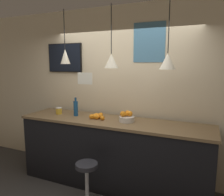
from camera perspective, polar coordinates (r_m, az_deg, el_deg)
The scene contains 13 objects.
back_wall at distance 3.77m, azimuth 2.88°, elevation 1.34°, with size 8.00×0.06×2.90m.
service_counter at distance 3.59m, azimuth -0.00°, elevation -14.13°, with size 3.03×0.72×1.08m.
bar_stool at distance 3.19m, azimuth -6.57°, elevation -20.84°, with size 0.42×0.42×0.63m.
fruit_bowl at distance 3.34m, azimuth 3.85°, elevation -5.00°, with size 0.23×0.23×0.16m.
orange_pile at distance 3.52m, azimuth -3.71°, elevation -4.72°, with size 0.27×0.27×0.09m.
juice_bottle at distance 3.71m, azimuth -9.45°, elevation -2.63°, with size 0.07×0.07×0.31m.
spread_jar at distance 3.93m, azimuth -13.72°, elevation -3.24°, with size 0.11×0.11×0.11m.
pendant_lamp_left at distance 3.69m, azimuth -12.13°, elevation 10.62°, with size 0.16×0.16×0.86m.
pendant_lamp_middle at distance 3.28m, azimuth -0.18°, elevation 9.71°, with size 0.21×0.21×0.92m.
pendant_lamp_right at distance 3.04m, azimuth 14.32°, elevation 9.36°, with size 0.22×0.22×0.93m.
mounted_tv at distance 4.24m, azimuth -12.22°, elevation 10.21°, with size 0.72×0.04×0.52m.
hanging_menu_board at distance 3.20m, azimuth -7.10°, elevation 5.10°, with size 0.24×0.01×0.17m.
wall_poster at distance 3.58m, azimuth 9.67°, elevation 14.14°, with size 0.51×0.01×0.62m.
Camera 1 is at (1.33, -2.27, 1.96)m, focal length 35.00 mm.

